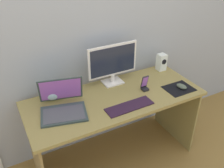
# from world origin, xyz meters

# --- Properties ---
(ground_plane) EXTENTS (8.00, 8.00, 0.00)m
(ground_plane) POSITION_xyz_m (0.00, 0.00, 0.00)
(ground_plane) COLOR olive
(wall_back) EXTENTS (6.00, 0.04, 2.50)m
(wall_back) POSITION_xyz_m (0.00, 0.38, 1.25)
(wall_back) COLOR #9FA2A8
(wall_back) RESTS_ON ground_plane
(desk) EXTENTS (1.50, 0.62, 0.71)m
(desk) POSITION_xyz_m (0.00, 0.00, 0.57)
(desk) COLOR olive
(desk) RESTS_ON ground_plane
(monitor) EXTENTS (0.47, 0.14, 0.37)m
(monitor) POSITION_xyz_m (0.10, 0.22, 0.92)
(monitor) COLOR white
(monitor) RESTS_ON desk
(speaker_right) EXTENTS (0.08, 0.08, 0.17)m
(speaker_right) POSITION_xyz_m (0.65, 0.22, 0.80)
(speaker_right) COLOR white
(speaker_right) RESTS_ON desk
(laptop) EXTENTS (0.41, 0.40, 0.24)m
(laptop) POSITION_xyz_m (-0.44, 0.02, 0.76)
(laptop) COLOR #313E3D
(laptop) RESTS_ON desk
(fishbowl) EXTENTS (0.17, 0.17, 0.17)m
(fishbowl) POSITION_xyz_m (-0.47, 0.22, 0.79)
(fishbowl) COLOR silver
(fishbowl) RESTS_ON desk
(keyboard_external) EXTENTS (0.40, 0.13, 0.01)m
(keyboard_external) POSITION_xyz_m (0.04, -0.18, 0.72)
(keyboard_external) COLOR #2A162B
(keyboard_external) RESTS_ON desk
(mousepad) EXTENTS (0.25, 0.20, 0.00)m
(mousepad) POSITION_xyz_m (0.57, -0.15, 0.72)
(mousepad) COLOR black
(mousepad) RESTS_ON desk
(mouse) EXTENTS (0.08, 0.11, 0.04)m
(mouse) POSITION_xyz_m (0.59, -0.16, 0.74)
(mouse) COLOR #4E5845
(mouse) RESTS_ON mousepad
(phone_in_dock) EXTENTS (0.06, 0.06, 0.14)m
(phone_in_dock) POSITION_xyz_m (0.29, -0.02, 0.76)
(phone_in_dock) COLOR black
(phone_in_dock) RESTS_ON desk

